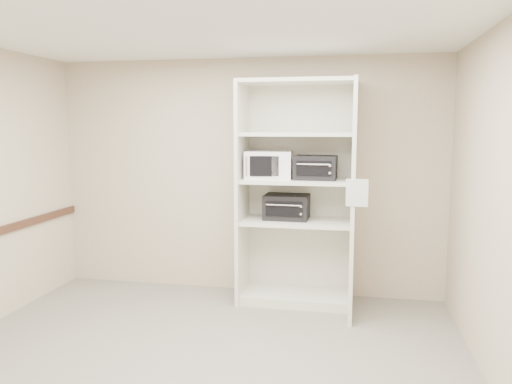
% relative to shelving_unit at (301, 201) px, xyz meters
% --- Properties ---
extents(floor, '(4.50, 4.00, 0.01)m').
position_rel_shelving_unit_xyz_m(floor, '(-0.67, -1.70, -1.13)').
color(floor, slate).
rests_on(floor, ground).
extents(ceiling, '(4.50, 4.00, 0.01)m').
position_rel_shelving_unit_xyz_m(ceiling, '(-0.67, -1.70, 1.57)').
color(ceiling, white).
extents(wall_back, '(4.50, 0.02, 2.70)m').
position_rel_shelving_unit_xyz_m(wall_back, '(-0.67, 0.30, 0.22)').
color(wall_back, '#C8B697').
rests_on(wall_back, ground).
extents(wall_front, '(4.50, 0.02, 2.70)m').
position_rel_shelving_unit_xyz_m(wall_front, '(-0.67, -3.70, 0.22)').
color(wall_front, '#C8B697').
rests_on(wall_front, ground).
extents(wall_right, '(0.02, 4.00, 2.70)m').
position_rel_shelving_unit_xyz_m(wall_right, '(1.58, -1.70, 0.22)').
color(wall_right, '#C8B697').
rests_on(wall_right, ground).
extents(shelving_unit, '(1.24, 0.92, 2.42)m').
position_rel_shelving_unit_xyz_m(shelving_unit, '(0.00, 0.00, 0.00)').
color(shelving_unit, beige).
rests_on(shelving_unit, floor).
extents(microwave, '(0.52, 0.42, 0.30)m').
position_rel_shelving_unit_xyz_m(microwave, '(-0.35, -0.01, 0.39)').
color(microwave, white).
rests_on(microwave, shelving_unit).
extents(toaster_oven_upper, '(0.45, 0.35, 0.25)m').
position_rel_shelving_unit_xyz_m(toaster_oven_upper, '(0.16, -0.01, 0.37)').
color(toaster_oven_upper, black).
rests_on(toaster_oven_upper, shelving_unit).
extents(toaster_oven_lower, '(0.49, 0.38, 0.27)m').
position_rel_shelving_unit_xyz_m(toaster_oven_lower, '(-0.16, 0.05, -0.08)').
color(toaster_oven_lower, black).
rests_on(toaster_oven_lower, shelving_unit).
extents(paper_sign, '(0.20, 0.01, 0.25)m').
position_rel_shelving_unit_xyz_m(paper_sign, '(0.59, -0.63, 0.19)').
color(paper_sign, white).
rests_on(paper_sign, shelving_unit).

